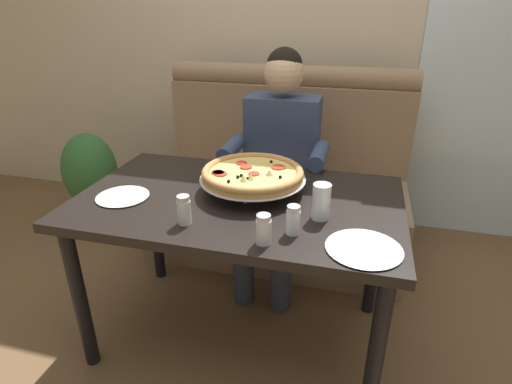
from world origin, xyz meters
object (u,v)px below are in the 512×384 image
object	(u,v)px
shaker_oregano	(184,212)
plate_near_right	(123,195)
drinking_glass	(321,204)
potted_plant	(91,178)
shaker_parmesan	(293,222)
dining_table	(239,217)
shaker_pepper_flakes	(264,231)
pizza	(253,174)
diner_main	(278,157)
booth_bench	(279,189)
plate_near_left	(364,247)

from	to	relation	value
shaker_oregano	plate_near_right	size ratio (longest dim) A/B	0.51
drinking_glass	potted_plant	size ratio (longest dim) A/B	0.20
shaker_parmesan	plate_near_right	world-z (taller)	shaker_parmesan
dining_table	shaker_pepper_flakes	world-z (taller)	shaker_pepper_flakes
pizza	shaker_parmesan	world-z (taller)	pizza
diner_main	shaker_pepper_flakes	bearing A→B (deg)	-81.26
plate_near_right	potted_plant	world-z (taller)	plate_near_right
shaker_pepper_flakes	drinking_glass	world-z (taller)	drinking_glass
booth_bench	shaker_parmesan	bearing A→B (deg)	-76.20
dining_table	diner_main	world-z (taller)	diner_main
plate_near_right	booth_bench	bearing A→B (deg)	64.80
shaker_oregano	plate_near_right	distance (m)	0.37
plate_near_right	potted_plant	size ratio (longest dim) A/B	0.31
shaker_oregano	plate_near_left	distance (m)	0.64
dining_table	diner_main	size ratio (longest dim) A/B	1.05
plate_near_left	pizza	bearing A→B (deg)	143.37
dining_table	shaker_oregano	world-z (taller)	shaker_oregano
pizza	shaker_pepper_flakes	world-z (taller)	pizza
booth_bench	potted_plant	size ratio (longest dim) A/B	2.22
pizza	plate_near_left	bearing A→B (deg)	-36.63
booth_bench	plate_near_right	size ratio (longest dim) A/B	7.12
plate_near_left	potted_plant	xyz separation A→B (m)	(-1.80, 1.01, -0.36)
pizza	shaker_pepper_flakes	xyz separation A→B (m)	(0.15, -0.40, -0.03)
pizza	plate_near_right	world-z (taller)	pizza
shaker_parmesan	drinking_glass	size ratio (longest dim) A/B	0.78
shaker_pepper_flakes	drinking_glass	size ratio (longest dim) A/B	0.78
shaker_pepper_flakes	potted_plant	xyz separation A→B (m)	(-1.47, 1.06, -0.40)
plate_near_left	shaker_pepper_flakes	bearing A→B (deg)	-172.15
drinking_glass	booth_bench	bearing A→B (deg)	109.99
dining_table	potted_plant	bearing A→B (deg)	150.06
pizza	potted_plant	world-z (taller)	pizza
diner_main	potted_plant	world-z (taller)	diner_main
pizza	shaker_oregano	size ratio (longest dim) A/B	4.05
plate_near_right	shaker_oregano	bearing A→B (deg)	-22.16
shaker_parmesan	booth_bench	bearing A→B (deg)	103.80
shaker_oregano	shaker_pepper_flakes	size ratio (longest dim) A/B	1.04
diner_main	potted_plant	size ratio (longest dim) A/B	1.82
dining_table	plate_near_left	size ratio (longest dim) A/B	5.28
pizza	plate_near_right	distance (m)	0.55
plate_near_left	drinking_glass	size ratio (longest dim) A/B	1.84
plate_near_right	potted_plant	bearing A→B (deg)	133.64
shaker_oregano	diner_main	bearing A→B (deg)	78.95
pizza	plate_near_left	world-z (taller)	pizza
booth_bench	dining_table	xyz separation A→B (m)	(0.00, -0.87, 0.25)
shaker_parmesan	potted_plant	bearing A→B (deg)	148.11
plate_near_left	plate_near_right	bearing A→B (deg)	171.17
dining_table	plate_near_right	size ratio (longest dim) A/B	6.13
dining_table	shaker_pepper_flakes	distance (m)	0.39
dining_table	shaker_parmesan	world-z (taller)	shaker_parmesan
booth_bench	shaker_parmesan	xyz separation A→B (m)	(0.27, -1.10, 0.39)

